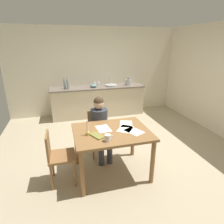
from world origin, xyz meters
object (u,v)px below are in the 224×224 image
at_px(chair_at_table, 98,130).
at_px(bottle_oil, 65,84).
at_px(coffee_mug, 108,138).
at_px(chair_side_empty, 58,155).
at_px(dining_table, 112,137).
at_px(sink_unit, 111,85).
at_px(person_seated, 100,124).
at_px(bottle_vinegar, 68,84).
at_px(wine_glass_near_sink, 99,82).
at_px(mixing_bowl, 94,86).
at_px(wine_glass_by_kettle, 95,82).
at_px(stovetop_kettle, 128,82).
at_px(book_magazine, 97,136).
at_px(candlestick, 87,131).

distance_m(chair_at_table, bottle_oil, 2.24).
bearing_deg(bottle_oil, coffee_mug, -81.48).
bearing_deg(chair_side_empty, chair_at_table, 42.82).
distance_m(dining_table, sink_unit, 2.97).
bearing_deg(person_seated, chair_side_empty, -143.83).
distance_m(person_seated, bottle_vinegar, 2.27).
bearing_deg(coffee_mug, wine_glass_near_sink, 80.58).
xyz_separation_m(coffee_mug, bottle_vinegar, (-0.38, 3.08, 0.19)).
bearing_deg(sink_unit, coffee_mug, -105.99).
xyz_separation_m(mixing_bowl, wine_glass_by_kettle, (0.07, 0.20, 0.06)).
height_order(dining_table, stovetop_kettle, stovetop_kettle).
bearing_deg(book_magazine, bottle_oil, 69.97).
height_order(book_magazine, mixing_bowl, mixing_bowl).
relative_size(chair_side_empty, stovetop_kettle, 3.96).
relative_size(coffee_mug, wine_glass_near_sink, 0.83).
height_order(person_seated, candlestick, person_seated).
relative_size(dining_table, chair_side_empty, 1.39).
bearing_deg(mixing_bowl, chair_side_empty, -111.02).
bearing_deg(coffee_mug, wine_glass_by_kettle, 82.61).
height_order(bottle_oil, wine_glass_by_kettle, bottle_oil).
relative_size(chair_side_empty, wine_glass_by_kettle, 5.66).
relative_size(person_seated, sink_unit, 3.32).
bearing_deg(candlestick, bottle_vinegar, 92.55).
height_order(dining_table, chair_at_table, chair_at_table).
height_order(chair_at_table, bottle_vinegar, bottle_vinegar).
distance_m(chair_at_table, person_seated, 0.24).
height_order(candlestick, stovetop_kettle, stovetop_kettle).
bearing_deg(candlestick, chair_at_table, 67.45).
xyz_separation_m(book_magazine, wine_glass_by_kettle, (0.55, 3.13, 0.21)).
xyz_separation_m(coffee_mug, wine_glass_by_kettle, (0.43, 3.32, 0.17)).
bearing_deg(wine_glass_by_kettle, mixing_bowl, -110.05).
height_order(book_magazine, bottle_oil, bottle_oil).
distance_m(candlestick, bottle_oil, 2.88).
bearing_deg(dining_table, chair_at_table, 96.06).
xyz_separation_m(sink_unit, stovetop_kettle, (0.55, -0.00, 0.08)).
height_order(chair_side_empty, bottle_vinegar, bottle_vinegar).
bearing_deg(person_seated, bottle_oil, 103.58).
xyz_separation_m(candlestick, wine_glass_near_sink, (0.80, 3.05, 0.16)).
distance_m(candlestick, mixing_bowl, 2.91).
distance_m(bottle_oil, wine_glass_by_kettle, 0.92).
relative_size(dining_table, sink_unit, 3.36).
height_order(sink_unit, wine_glass_by_kettle, sink_unit).
bearing_deg(coffee_mug, candlestick, 133.17).
height_order(coffee_mug, wine_glass_near_sink, wine_glass_near_sink).
height_order(candlestick, bottle_vinegar, bottle_vinegar).
bearing_deg(wine_glass_by_kettle, coffee_mug, -97.39).
xyz_separation_m(person_seated, book_magazine, (-0.20, -0.70, 0.12)).
relative_size(person_seated, candlestick, 5.05).
height_order(chair_side_empty, sink_unit, sink_unit).
bearing_deg(chair_at_table, book_magazine, -102.64).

